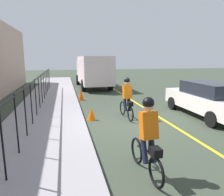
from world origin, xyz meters
TOP-DOWN VIEW (x-y plane):
  - ground_plane at (0.00, 0.00)m, footprint 80.00×80.00m
  - lane_line_centre at (0.00, -1.60)m, footprint 36.00×0.12m
  - sidewalk at (0.00, 3.40)m, footprint 40.00×3.20m
  - iron_fence at (1.00, 3.80)m, footprint 19.28×0.04m
  - cyclist_lead at (0.70, -0.10)m, footprint 1.71×0.38m
  - cyclist_follow at (-3.73, 0.79)m, footprint 1.71×0.38m
  - patrol_sedan at (0.27, -3.80)m, footprint 4.41×1.94m
  - box_truck_background at (10.68, 0.02)m, footprint 6.79×2.72m
  - traffic_cone_near at (5.24, 1.56)m, footprint 0.36×0.36m
  - traffic_cone_far at (0.81, 1.46)m, footprint 0.36×0.36m

SIDE VIEW (x-z plane):
  - ground_plane at x=0.00m, z-range 0.00..0.00m
  - lane_line_centre at x=0.00m, z-range 0.00..0.01m
  - sidewalk at x=0.00m, z-range 0.00..0.15m
  - traffic_cone_far at x=0.81m, z-range 0.00..0.54m
  - traffic_cone_near at x=5.24m, z-range 0.00..0.66m
  - patrol_sedan at x=0.27m, z-range 0.03..1.61m
  - cyclist_lead at x=0.70m, z-range 0.00..1.82m
  - cyclist_follow at x=-3.73m, z-range 0.00..1.82m
  - iron_fence at x=1.00m, z-range 0.47..2.07m
  - box_truck_background at x=10.68m, z-range 0.16..2.94m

